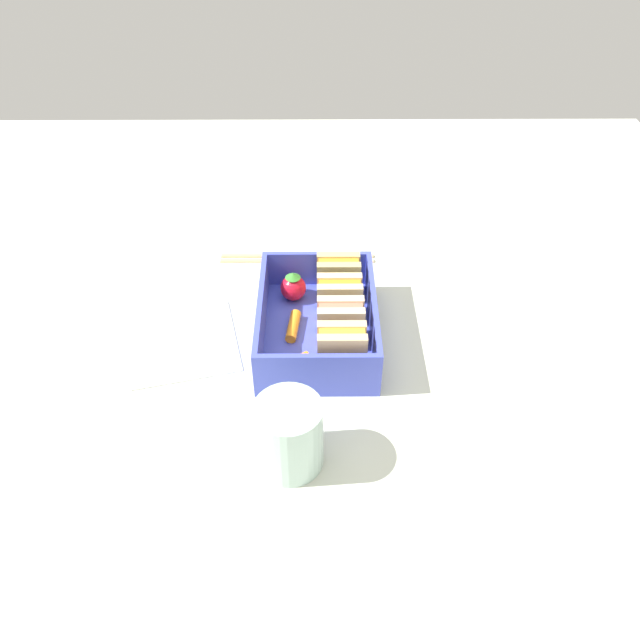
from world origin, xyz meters
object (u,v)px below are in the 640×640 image
strawberry_far_left (296,287)px  drinking_glass (293,435)px  sandwich_center_left (342,300)px  chopstick_pair (300,257)px  folded_napkin (186,342)px  sandwich_center (343,324)px  sandwich_center_right (345,350)px  carrot_stick_far_left (296,328)px  carrot_stick_left (297,362)px  sandwich_left (341,278)px

strawberry_far_left → drinking_glass: 22.69cm
sandwich_center_left → chopstick_pair: sandwich_center_left is taller
chopstick_pair → strawberry_far_left: bearing=-1.1°
folded_napkin → chopstick_pair: bearing=142.2°
sandwich_center → folded_napkin: 18.14cm
sandwich_center_right → drinking_glass: drinking_glass is taller
carrot_stick_far_left → carrot_stick_left: (5.31, 0.19, -0.08)cm
sandwich_center_left → sandwich_center: (4.05, 0.00, 0.00)cm
sandwich_center_left → folded_napkin: bearing=-80.9°
carrot_stick_far_left → carrot_stick_left: size_ratio=1.24×
sandwich_center_right → strawberry_far_left: (-11.86, -5.33, -1.08)cm
chopstick_pair → sandwich_center_right: bearing=13.4°
sandwich_center_right → strawberry_far_left: sandwich_center_right is taller
sandwich_center_right → folded_napkin: sandwich_center_right is taller
sandwich_center → carrot_stick_left: size_ratio=1.52×
sandwich_center_left → sandwich_center: 4.05cm
sandwich_center_right → drinking_glass: bearing=-25.1°
sandwich_center → drinking_glass: bearing=-18.8°
chopstick_pair → folded_napkin: (16.24, -12.58, -0.15)cm
carrot_stick_far_left → sandwich_center_right: bearing=42.1°
carrot_stick_far_left → sandwich_center: bearing=71.7°
sandwich_center → strawberry_far_left: 9.52cm
sandwich_center_right → carrot_stick_far_left: size_ratio=1.22×
sandwich_center_right → folded_napkin: 18.85cm
sandwich_center → sandwich_left: bearing=180.0°
sandwich_center_right → sandwich_center_left: bearing=180.0°
strawberry_far_left → chopstick_pair: size_ratio=0.18×
sandwich_left → chopstick_pair: 11.26cm
sandwich_left → sandwich_center_right: same height
carrot_stick_left → folded_napkin: (-4.81, -12.70, -1.53)cm
sandwich_center_left → sandwich_center: size_ratio=1.00×
carrot_stick_far_left → chopstick_pair: 15.80cm
sandwich_center_right → carrot_stick_far_left: bearing=-137.9°
sandwich_left → strawberry_far_left: sandwich_left is taller
chopstick_pair → folded_napkin: 20.54cm
carrot_stick_left → carrot_stick_far_left: bearing=-178.0°
strawberry_far_left → drinking_glass: bearing=0.6°
sandwich_center_right → chopstick_pair: 22.39cm
strawberry_far_left → chopstick_pair: 9.96cm
carrot_stick_far_left → folded_napkin: size_ratio=0.37×
carrot_stick_far_left → folded_napkin: 12.63cm
sandwich_center_left → drinking_glass: bearing=-15.0°
carrot_stick_left → chopstick_pair: bearing=-179.7°
strawberry_far_left → sandwich_center_right: bearing=24.2°
chopstick_pair → sandwich_center: bearing=16.4°
chopstick_pair → folded_napkin: chopstick_pair is taller
sandwich_center → chopstick_pair: bearing=-163.6°
sandwich_left → chopstick_pair: size_ratio=0.27×
sandwich_left → chopstick_pair: bearing=-151.2°
strawberry_far_left → sandwich_center_left: bearing=54.7°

